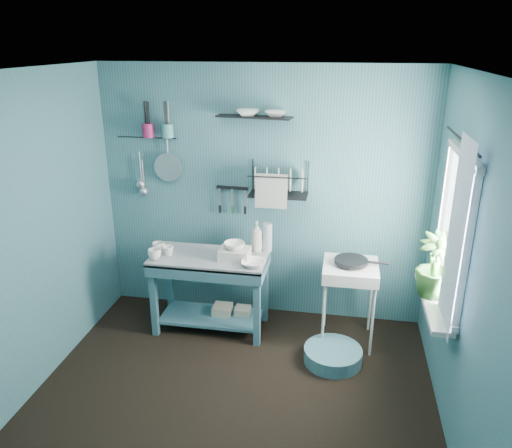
% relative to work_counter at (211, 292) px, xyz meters
% --- Properties ---
extents(floor, '(3.20, 3.20, 0.00)m').
position_rel_work_counter_xyz_m(floor, '(0.43, -1.06, -0.39)').
color(floor, black).
rests_on(floor, ground).
extents(ceiling, '(3.20, 3.20, 0.00)m').
position_rel_work_counter_xyz_m(ceiling, '(0.43, -1.06, 2.11)').
color(ceiling, silver).
rests_on(ceiling, ground).
extents(wall_back, '(3.20, 0.00, 3.20)m').
position_rel_work_counter_xyz_m(wall_back, '(0.43, 0.44, 0.86)').
color(wall_back, '#35656E').
rests_on(wall_back, ground).
extents(wall_front, '(3.20, 0.00, 3.20)m').
position_rel_work_counter_xyz_m(wall_front, '(0.43, -2.56, 0.86)').
color(wall_front, '#35656E').
rests_on(wall_front, ground).
extents(wall_left, '(0.00, 3.00, 3.00)m').
position_rel_work_counter_xyz_m(wall_left, '(-1.17, -1.06, 0.86)').
color(wall_left, '#35656E').
rests_on(wall_left, ground).
extents(wall_right, '(0.00, 3.00, 3.00)m').
position_rel_work_counter_xyz_m(wall_right, '(2.03, -1.06, 0.86)').
color(wall_right, '#35656E').
rests_on(wall_right, ground).
extents(work_counter, '(1.17, 0.72, 0.77)m').
position_rel_work_counter_xyz_m(work_counter, '(0.00, 0.00, 0.00)').
color(work_counter, '#376574').
rests_on(work_counter, floor).
extents(mug_left, '(0.12, 0.12, 0.10)m').
position_rel_work_counter_xyz_m(mug_left, '(-0.48, -0.16, 0.44)').
color(mug_left, white).
rests_on(mug_left, work_counter).
extents(mug_mid, '(0.14, 0.14, 0.09)m').
position_rel_work_counter_xyz_m(mug_mid, '(-0.38, -0.06, 0.43)').
color(mug_mid, white).
rests_on(mug_mid, work_counter).
extents(mug_right, '(0.17, 0.17, 0.10)m').
position_rel_work_counter_xyz_m(mug_right, '(-0.50, 0.00, 0.44)').
color(mug_right, white).
rests_on(mug_right, work_counter).
extents(wash_tub, '(0.28, 0.22, 0.10)m').
position_rel_work_counter_xyz_m(wash_tub, '(0.25, -0.02, 0.44)').
color(wash_tub, beige).
rests_on(wash_tub, work_counter).
extents(tub_bowl, '(0.19, 0.19, 0.06)m').
position_rel_work_counter_xyz_m(tub_bowl, '(0.25, -0.02, 0.52)').
color(tub_bowl, white).
rests_on(tub_bowl, wash_tub).
extents(soap_bottle, '(0.12, 0.12, 0.30)m').
position_rel_work_counter_xyz_m(soap_bottle, '(0.42, 0.20, 0.54)').
color(soap_bottle, beige).
rests_on(soap_bottle, work_counter).
extents(water_bottle, '(0.09, 0.09, 0.28)m').
position_rel_work_counter_xyz_m(water_bottle, '(0.52, 0.22, 0.53)').
color(water_bottle, '#A8B3BB').
rests_on(water_bottle, work_counter).
extents(counter_bowl, '(0.22, 0.22, 0.05)m').
position_rel_work_counter_xyz_m(counter_bowl, '(0.45, -0.15, 0.41)').
color(counter_bowl, white).
rests_on(counter_bowl, work_counter).
extents(hotplate_stand, '(0.57, 0.57, 0.79)m').
position_rel_work_counter_xyz_m(hotplate_stand, '(1.32, 0.01, 0.01)').
color(hotplate_stand, silver).
rests_on(hotplate_stand, floor).
extents(frying_pan, '(0.30, 0.30, 0.03)m').
position_rel_work_counter_xyz_m(frying_pan, '(1.32, 0.01, 0.44)').
color(frying_pan, black).
rests_on(frying_pan, hotplate_stand).
extents(knife_strip, '(0.32, 0.04, 0.03)m').
position_rel_work_counter_xyz_m(knife_strip, '(0.14, 0.41, 0.94)').
color(knife_strip, black).
rests_on(knife_strip, wall_back).
extents(dish_rack, '(0.58, 0.32, 0.32)m').
position_rel_work_counter_xyz_m(dish_rack, '(0.61, 0.31, 1.08)').
color(dish_rack, black).
rests_on(dish_rack, wall_back).
extents(upper_shelf, '(0.72, 0.28, 0.01)m').
position_rel_work_counter_xyz_m(upper_shelf, '(0.37, 0.34, 1.64)').
color(upper_shelf, black).
rests_on(upper_shelf, wall_back).
extents(shelf_bowl_left, '(0.24, 0.24, 0.05)m').
position_rel_work_counter_xyz_m(shelf_bowl_left, '(0.31, 0.34, 1.68)').
color(shelf_bowl_left, white).
rests_on(shelf_bowl_left, upper_shelf).
extents(shelf_bowl_right, '(0.22, 0.22, 0.05)m').
position_rel_work_counter_xyz_m(shelf_bowl_right, '(0.57, 0.34, 1.63)').
color(shelf_bowl_right, white).
rests_on(shelf_bowl_right, upper_shelf).
extents(utensil_cup_magenta, '(0.11, 0.11, 0.13)m').
position_rel_work_counter_xyz_m(utensil_cup_magenta, '(-0.67, 0.36, 1.49)').
color(utensil_cup_magenta, '#9E1D51').
rests_on(utensil_cup_magenta, wall_back).
extents(utensil_cup_teal, '(0.11, 0.11, 0.13)m').
position_rel_work_counter_xyz_m(utensil_cup_teal, '(-0.47, 0.36, 1.49)').
color(utensil_cup_teal, teal).
rests_on(utensil_cup_teal, wall_back).
extents(colander, '(0.28, 0.03, 0.28)m').
position_rel_work_counter_xyz_m(colander, '(-0.50, 0.39, 1.13)').
color(colander, '#A9ACB2').
rests_on(colander, wall_back).
extents(ladle_outer, '(0.01, 0.01, 0.30)m').
position_rel_work_counter_xyz_m(ladle_outer, '(-0.80, 0.40, 1.12)').
color(ladle_outer, '#A9ACB2').
rests_on(ladle_outer, wall_back).
extents(ladle_inner, '(0.01, 0.01, 0.30)m').
position_rel_work_counter_xyz_m(ladle_inner, '(-0.77, 0.40, 1.04)').
color(ladle_inner, '#A9ACB2').
rests_on(ladle_inner, wall_back).
extents(hook_rail, '(0.60, 0.01, 0.01)m').
position_rel_work_counter_xyz_m(hook_rail, '(-0.71, 0.41, 1.41)').
color(hook_rail, black).
rests_on(hook_rail, wall_back).
extents(window_glass, '(0.00, 1.10, 1.10)m').
position_rel_work_counter_xyz_m(window_glass, '(2.02, -0.61, 1.01)').
color(window_glass, white).
rests_on(window_glass, wall_right).
extents(windowsill, '(0.16, 0.95, 0.04)m').
position_rel_work_counter_xyz_m(windowsill, '(1.93, -0.61, 0.42)').
color(windowsill, silver).
rests_on(windowsill, wall_right).
extents(curtain, '(0.00, 1.35, 1.35)m').
position_rel_work_counter_xyz_m(curtain, '(1.95, -0.91, 1.06)').
color(curtain, white).
rests_on(curtain, wall_right).
extents(curtain_rod, '(0.02, 1.05, 0.02)m').
position_rel_work_counter_xyz_m(curtain_rod, '(1.97, -0.61, 1.66)').
color(curtain_rod, black).
rests_on(curtain_rod, wall_right).
extents(potted_plant, '(0.30, 0.30, 0.51)m').
position_rel_work_counter_xyz_m(potted_plant, '(1.93, -0.54, 0.70)').
color(potted_plant, '#346729').
rests_on(potted_plant, windowsill).
extents(storage_tin_large, '(0.18, 0.18, 0.22)m').
position_rel_work_counter_xyz_m(storage_tin_large, '(0.10, 0.05, -0.28)').
color(storage_tin_large, tan).
rests_on(storage_tin_large, floor).
extents(storage_tin_small, '(0.15, 0.15, 0.20)m').
position_rel_work_counter_xyz_m(storage_tin_small, '(0.30, 0.08, -0.29)').
color(storage_tin_small, tan).
rests_on(storage_tin_small, floor).
extents(floor_basin, '(0.51, 0.51, 0.13)m').
position_rel_work_counter_xyz_m(floor_basin, '(1.21, -0.37, -0.32)').
color(floor_basin, teal).
rests_on(floor_basin, floor).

